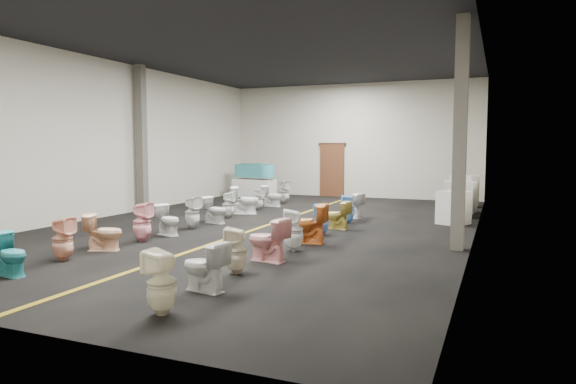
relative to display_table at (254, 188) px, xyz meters
name	(u,v)px	position (x,y,z in m)	size (l,w,h in m)	color
floor	(269,225)	(3.57, -6.44, -0.36)	(16.00, 16.00, 0.00)	black
ceiling	(268,47)	(3.57, -6.44, 4.14)	(16.00, 16.00, 0.00)	black
wall_back	(352,141)	(3.57, 1.56, 1.89)	(10.00, 10.00, 0.00)	beige
wall_left	(112,139)	(-1.43, -6.44, 1.89)	(16.00, 16.00, 0.00)	beige
wall_right	(477,136)	(8.57, -6.44, 1.89)	(16.00, 16.00, 0.00)	beige
aisle_stripe	(269,225)	(3.57, -6.44, -0.36)	(0.12, 15.60, 0.01)	olive
back_door	(332,170)	(2.77, 1.50, 0.69)	(1.00, 0.10, 2.10)	#562D19
door_frame	(332,144)	(2.77, 1.51, 1.76)	(1.15, 0.08, 0.10)	#331C11
column_left	(142,139)	(-1.18, -5.44, 1.89)	(0.25, 0.25, 4.50)	#59544C
column_right	(460,134)	(8.32, -7.94, 1.89)	(0.25, 0.25, 4.50)	#59544C
display_table	(254,188)	(0.00, 0.00, 0.00)	(1.62, 0.81, 0.72)	white
bathtub	(254,170)	(0.00, 0.00, 0.71)	(1.83, 0.94, 0.55)	teal
appliance_crate_a	(454,208)	(7.97, -4.48, 0.07)	(0.67, 0.67, 0.86)	silver
appliance_crate_b	(458,199)	(7.97, -3.02, 0.16)	(0.76, 0.76, 1.04)	silver
appliance_crate_c	(461,197)	(7.97, -1.90, 0.11)	(0.83, 0.83, 0.94)	silver
appliance_crate_d	(464,191)	(7.97, -0.20, 0.17)	(0.74, 0.74, 1.06)	silver
toilet_left_0	(10,254)	(2.02, -12.75, -0.02)	(0.38, 0.67, 0.69)	teal
toilet_left_1	(63,239)	(1.96, -11.64, 0.03)	(0.35, 0.36, 0.79)	#F4AD8E
toilet_left_2	(104,232)	(1.98, -10.64, 0.00)	(0.40, 0.70, 0.72)	#F8C095
toilet_left_3	(142,222)	(2.07, -9.61, 0.06)	(0.38, 0.39, 0.85)	#FAAFB6
toilet_left_4	(168,220)	(2.09, -8.72, -0.01)	(0.39, 0.69, 0.70)	silver
toilet_left_5	(192,212)	(2.09, -7.71, 0.04)	(0.36, 0.37, 0.80)	silver
toilet_left_6	(215,210)	(2.15, -6.72, -0.01)	(0.39, 0.69, 0.70)	silver
toilet_left_7	(228,205)	(1.99, -5.71, 0.02)	(0.34, 0.35, 0.75)	silver
toilet_left_8	(245,200)	(2.01, -4.73, 0.05)	(0.46, 0.81, 0.83)	white
toilet_left_9	(259,199)	(1.96, -3.68, -0.01)	(0.31, 0.32, 0.69)	silver
toilet_left_10	(272,196)	(1.99, -2.68, 0.00)	(0.40, 0.70, 0.71)	white
toilet_left_11	(284,192)	(1.99, -1.65, 0.05)	(0.37, 0.38, 0.83)	silver
toilet_right_0	(161,282)	(5.35, -13.40, 0.04)	(0.36, 0.36, 0.79)	#F1E9C7
toilet_right_1	(204,266)	(5.28, -12.34, -0.01)	(0.40, 0.69, 0.71)	silver
toilet_right_2	(236,251)	(5.23, -11.29, 0.01)	(0.34, 0.34, 0.75)	beige
toilet_right_3	(267,240)	(5.31, -10.29, 0.03)	(0.43, 0.76, 0.78)	#F8A9A8
toilet_right_4	(294,230)	(5.41, -9.29, 0.05)	(0.37, 0.38, 0.82)	white
toilet_right_5	(307,223)	(5.37, -8.42, 0.06)	(0.47, 0.82, 0.84)	orange
toilet_right_6	(322,219)	(5.33, -7.33, -0.01)	(0.32, 0.32, 0.71)	#71A1D8
toilet_right_7	(336,215)	(5.39, -6.43, -0.01)	(0.39, 0.68, 0.70)	gold
toilet_right_8	(348,209)	(5.38, -5.36, 0.01)	(0.33, 0.34, 0.74)	#76B5F1
toilet_right_9	(351,205)	(5.20, -4.39, 0.00)	(0.40, 0.70, 0.71)	white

